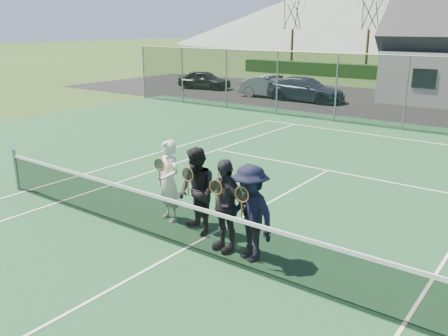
# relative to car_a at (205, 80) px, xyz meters

# --- Properties ---
(ground) EXTENTS (220.00, 220.00, 0.00)m
(ground) POSITION_rel_car_a_xyz_m (14.92, 0.97, -0.62)
(ground) COLOR #2C4B1A
(ground) RESTS_ON ground
(court_surface) EXTENTS (30.00, 30.00, 0.02)m
(court_surface) POSITION_rel_car_a_xyz_m (14.92, -19.03, -0.61)
(court_surface) COLOR #1C4C2B
(court_surface) RESTS_ON ground
(tarmac_carpark) EXTENTS (40.00, 12.00, 0.01)m
(tarmac_carpark) POSITION_rel_car_a_xyz_m (10.92, 0.97, -0.61)
(tarmac_carpark) COLOR black
(tarmac_carpark) RESTS_ON ground
(hill_west) EXTENTS (110.00, 110.00, 18.00)m
(hill_west) POSITION_rel_car_a_xyz_m (-10.08, 75.97, 8.38)
(hill_west) COLOR slate
(hill_west) RESTS_ON ground
(car_a) EXTENTS (3.82, 2.09, 1.23)m
(car_a) POSITION_rel_car_a_xyz_m (0.00, 0.00, 0.00)
(car_a) COLOR black
(car_a) RESTS_ON ground
(car_b) EXTENTS (4.03, 1.94, 1.28)m
(car_b) POSITION_rel_car_a_xyz_m (5.70, -0.69, 0.02)
(car_b) COLOR gray
(car_b) RESTS_ON ground
(car_c) EXTENTS (4.64, 1.98, 1.33)m
(car_c) POSITION_rel_car_a_xyz_m (8.00, -0.74, 0.05)
(car_c) COLOR #1B2437
(car_c) RESTS_ON ground
(court_markings) EXTENTS (11.03, 23.83, 0.01)m
(court_markings) POSITION_rel_car_a_xyz_m (14.92, -19.03, -0.59)
(court_markings) COLOR white
(court_markings) RESTS_ON court_surface
(tennis_net) EXTENTS (11.68, 0.08, 1.10)m
(tennis_net) POSITION_rel_car_a_xyz_m (14.92, -19.03, -0.08)
(tennis_net) COLOR slate
(tennis_net) RESTS_ON ground
(perimeter_fence) EXTENTS (30.07, 0.07, 3.02)m
(perimeter_fence) POSITION_rel_car_a_xyz_m (14.92, -5.53, 0.91)
(perimeter_fence) COLOR slate
(perimeter_fence) RESTS_ON ground
(tree_a) EXTENTS (3.20, 3.20, 7.77)m
(tree_a) POSITION_rel_car_a_xyz_m (-1.08, 13.97, 5.18)
(tree_a) COLOR #372114
(tree_a) RESTS_ON ground
(tree_b) EXTENTS (3.20, 3.20, 7.77)m
(tree_b) POSITION_rel_car_a_xyz_m (5.92, 13.97, 5.18)
(tree_b) COLOR #3B2915
(tree_b) RESTS_ON ground
(player_a) EXTENTS (0.74, 0.57, 1.80)m
(player_a) POSITION_rel_car_a_xyz_m (13.71, -18.15, 0.31)
(player_a) COLOR white
(player_a) RESTS_ON court_surface
(player_b) EXTENTS (1.06, 0.95, 1.80)m
(player_b) POSITION_rel_car_a_xyz_m (14.62, -18.30, 0.30)
(player_b) COLOR black
(player_b) RESTS_ON court_surface
(player_c) EXTENTS (1.11, 0.61, 1.80)m
(player_c) POSITION_rel_car_a_xyz_m (15.53, -18.58, 0.30)
(player_c) COLOR #27262B
(player_c) RESTS_ON court_surface
(player_d) EXTENTS (1.31, 1.00, 1.80)m
(player_d) POSITION_rel_car_a_xyz_m (16.12, -18.61, 0.30)
(player_d) COLOR black
(player_d) RESTS_ON court_surface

